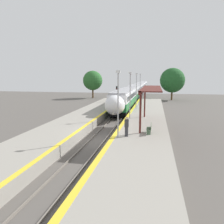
# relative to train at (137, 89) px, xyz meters

# --- Properties ---
(ground_plane) EXTENTS (120.00, 120.00, 0.00)m
(ground_plane) POSITION_rel_train_xyz_m (0.00, -46.54, -2.21)
(ground_plane) COLOR #56514C
(rail_left) EXTENTS (0.08, 90.00, 0.15)m
(rail_left) POSITION_rel_train_xyz_m (-0.72, -46.54, -2.13)
(rail_left) COLOR slate
(rail_left) RESTS_ON ground_plane
(rail_right) EXTENTS (0.08, 90.00, 0.15)m
(rail_right) POSITION_rel_train_xyz_m (0.72, -46.54, -2.13)
(rail_right) COLOR slate
(rail_right) RESTS_ON ground_plane
(train) EXTENTS (2.92, 77.43, 3.85)m
(train) POSITION_rel_train_xyz_m (0.00, 0.00, 0.00)
(train) COLOR black
(train) RESTS_ON ground_plane
(platform_right) EXTENTS (5.08, 64.00, 0.97)m
(platform_right) POSITION_rel_train_xyz_m (4.24, -46.54, -1.72)
(platform_right) COLOR gray
(platform_right) RESTS_ON ground_plane
(platform_left) EXTENTS (4.95, 64.00, 0.97)m
(platform_left) POSITION_rel_train_xyz_m (-4.17, -46.54, -1.72)
(platform_left) COLOR gray
(platform_left) RESTS_ON ground_plane
(platform_bench) EXTENTS (0.44, 1.43, 0.89)m
(platform_bench) POSITION_rel_train_xyz_m (5.01, -46.16, -0.78)
(platform_bench) COLOR #4C6B4C
(platform_bench) RESTS_ON platform_right
(person_waiting) EXTENTS (0.36, 0.23, 1.75)m
(person_waiting) POSITION_rel_train_xyz_m (3.02, -47.64, -0.33)
(person_waiting) COLOR #333338
(person_waiting) RESTS_ON platform_right
(railway_signal) EXTENTS (0.28, 0.28, 4.16)m
(railway_signal) POSITION_rel_train_xyz_m (-2.45, -21.69, 0.35)
(railway_signal) COLOR #59595E
(railway_signal) RESTS_ON ground_plane
(lamppost_near) EXTENTS (0.36, 0.20, 5.78)m
(lamppost_near) POSITION_rel_train_xyz_m (2.31, -48.05, 2.04)
(lamppost_near) COLOR #9E9EA3
(lamppost_near) RESTS_ON platform_right
(lamppost_mid) EXTENTS (0.36, 0.20, 5.78)m
(lamppost_mid) POSITION_rel_train_xyz_m (2.31, -39.02, 2.04)
(lamppost_mid) COLOR #9E9EA3
(lamppost_mid) RESTS_ON platform_right
(lamppost_far) EXTENTS (0.36, 0.20, 5.78)m
(lamppost_far) POSITION_rel_train_xyz_m (2.31, -30.00, 2.04)
(lamppost_far) COLOR #9E9EA3
(lamppost_far) RESTS_ON platform_right
(lamppost_farthest) EXTENTS (0.36, 0.20, 5.78)m
(lamppost_farthest) POSITION_rel_train_xyz_m (2.31, -20.97, 2.04)
(lamppost_farthest) COLOR #9E9EA3
(lamppost_farthest) RESTS_ON platform_right
(station_canopy) EXTENTS (2.02, 11.34, 4.04)m
(station_canopy) POSITION_rel_train_xyz_m (4.68, -42.12, 2.53)
(station_canopy) COLOR #511E19
(station_canopy) RESTS_ON platform_right
(background_tree_left) EXTENTS (5.49, 5.49, 7.72)m
(background_tree_left) POSITION_rel_train_xyz_m (-12.09, -6.21, 2.76)
(background_tree_left) COLOR brown
(background_tree_left) RESTS_ON ground_plane
(background_tree_right) EXTENTS (6.35, 6.35, 8.32)m
(background_tree_right) POSITION_rel_train_xyz_m (9.67, -7.44, 2.93)
(background_tree_right) COLOR brown
(background_tree_right) RESTS_ON ground_plane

